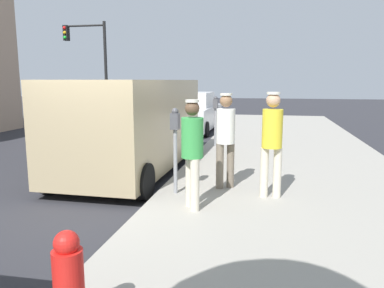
{
  "coord_description": "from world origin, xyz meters",
  "views": [
    {
      "loc": [
        2.93,
        -6.17,
        2.14
      ],
      "look_at": [
        1.65,
        0.13,
        1.05
      ],
      "focal_mm": 35.17,
      "sensor_mm": 36.0,
      "label": 1
    }
  ],
  "objects_px": {
    "parking_meter_near": "(175,136)",
    "pedestrian_in_green": "(192,147)",
    "traffic_light_corner": "(91,54)",
    "parked_sedan_ahead": "(192,114)",
    "parked_van": "(134,123)",
    "pedestrian_in_white": "(226,134)",
    "pedestrian_in_yellow": "(272,137)",
    "parking_meter_far": "(215,112)",
    "fire_hydrant": "(69,284)"
  },
  "relations": [
    {
      "from": "parking_meter_far",
      "to": "traffic_light_corner",
      "type": "relative_size",
      "value": 0.29
    },
    {
      "from": "parking_meter_far",
      "to": "parked_sedan_ahead",
      "type": "xyz_separation_m",
      "value": [
        -1.58,
        4.28,
        -0.43
      ]
    },
    {
      "from": "pedestrian_in_green",
      "to": "parked_van",
      "type": "bearing_deg",
      "value": 125.17
    },
    {
      "from": "traffic_light_corner",
      "to": "parked_sedan_ahead",
      "type": "bearing_deg",
      "value": -29.18
    },
    {
      "from": "parking_meter_far",
      "to": "pedestrian_in_green",
      "type": "bearing_deg",
      "value": -85.49
    },
    {
      "from": "parking_meter_far",
      "to": "pedestrian_in_yellow",
      "type": "distance_m",
      "value": 5.21
    },
    {
      "from": "parking_meter_far",
      "to": "pedestrian_in_white",
      "type": "bearing_deg",
      "value": -79.68
    },
    {
      "from": "parked_sedan_ahead",
      "to": "fire_hydrant",
      "type": "bearing_deg",
      "value": -82.71
    },
    {
      "from": "parked_van",
      "to": "pedestrian_in_white",
      "type": "bearing_deg",
      "value": -33.08
    },
    {
      "from": "parking_meter_near",
      "to": "pedestrian_in_white",
      "type": "xyz_separation_m",
      "value": [
        0.82,
        0.52,
        -0.02
      ]
    },
    {
      "from": "parked_van",
      "to": "parked_sedan_ahead",
      "type": "distance_m",
      "value": 7.3
    },
    {
      "from": "parking_meter_near",
      "to": "fire_hydrant",
      "type": "xyz_separation_m",
      "value": [
        0.1,
        -3.83,
        -0.61
      ]
    },
    {
      "from": "pedestrian_in_white",
      "to": "fire_hydrant",
      "type": "height_order",
      "value": "pedestrian_in_white"
    },
    {
      "from": "parked_sedan_ahead",
      "to": "fire_hydrant",
      "type": "height_order",
      "value": "parked_sedan_ahead"
    },
    {
      "from": "pedestrian_in_yellow",
      "to": "fire_hydrant",
      "type": "height_order",
      "value": "pedestrian_in_yellow"
    },
    {
      "from": "pedestrian_in_green",
      "to": "parking_meter_near",
      "type": "bearing_deg",
      "value": 121.59
    },
    {
      "from": "pedestrian_in_green",
      "to": "fire_hydrant",
      "type": "bearing_deg",
      "value": -96.59
    },
    {
      "from": "parking_meter_far",
      "to": "parked_sedan_ahead",
      "type": "distance_m",
      "value": 4.58
    },
    {
      "from": "fire_hydrant",
      "to": "parked_van",
      "type": "bearing_deg",
      "value": 105.26
    },
    {
      "from": "pedestrian_in_green",
      "to": "traffic_light_corner",
      "type": "xyz_separation_m",
      "value": [
        -8.33,
        13.58,
        2.39
      ]
    },
    {
      "from": "pedestrian_in_yellow",
      "to": "pedestrian_in_white",
      "type": "bearing_deg",
      "value": 153.29
    },
    {
      "from": "parking_meter_near",
      "to": "traffic_light_corner",
      "type": "relative_size",
      "value": 0.29
    },
    {
      "from": "parking_meter_far",
      "to": "parked_van",
      "type": "distance_m",
      "value": 3.36
    },
    {
      "from": "parking_meter_near",
      "to": "pedestrian_in_green",
      "type": "relative_size",
      "value": 0.89
    },
    {
      "from": "parking_meter_near",
      "to": "pedestrian_in_green",
      "type": "height_order",
      "value": "pedestrian_in_green"
    },
    {
      "from": "parking_meter_near",
      "to": "pedestrian_in_yellow",
      "type": "relative_size",
      "value": 0.84
    },
    {
      "from": "parking_meter_far",
      "to": "fire_hydrant",
      "type": "relative_size",
      "value": 1.77
    },
    {
      "from": "pedestrian_in_white",
      "to": "parked_van",
      "type": "bearing_deg",
      "value": 146.92
    },
    {
      "from": "pedestrian_in_green",
      "to": "fire_hydrant",
      "type": "relative_size",
      "value": 1.98
    },
    {
      "from": "pedestrian_in_yellow",
      "to": "parked_sedan_ahead",
      "type": "xyz_separation_m",
      "value": [
        -3.24,
        9.22,
        -0.44
      ]
    },
    {
      "from": "fire_hydrant",
      "to": "pedestrian_in_yellow",
      "type": "bearing_deg",
      "value": 68.43
    },
    {
      "from": "pedestrian_in_green",
      "to": "pedestrian_in_yellow",
      "type": "bearing_deg",
      "value": 35.18
    },
    {
      "from": "parking_meter_near",
      "to": "pedestrian_in_green",
      "type": "xyz_separation_m",
      "value": [
        0.46,
        -0.74,
        -0.05
      ]
    },
    {
      "from": "pedestrian_in_white",
      "to": "traffic_light_corner",
      "type": "bearing_deg",
      "value": 125.23
    },
    {
      "from": "parking_meter_near",
      "to": "traffic_light_corner",
      "type": "bearing_deg",
      "value": 121.52
    },
    {
      "from": "pedestrian_in_white",
      "to": "parked_van",
      "type": "xyz_separation_m",
      "value": [
        -2.32,
        1.51,
        -0.01
      ]
    },
    {
      "from": "parking_meter_far",
      "to": "fire_hydrant",
      "type": "height_order",
      "value": "parking_meter_far"
    },
    {
      "from": "parking_meter_far",
      "to": "pedestrian_in_green",
      "type": "xyz_separation_m",
      "value": [
        0.46,
        -5.79,
        -0.05
      ]
    },
    {
      "from": "parking_meter_near",
      "to": "pedestrian_in_yellow",
      "type": "xyz_separation_m",
      "value": [
        1.65,
        0.1,
        0.01
      ]
    },
    {
      "from": "parking_meter_near",
      "to": "parking_meter_far",
      "type": "bearing_deg",
      "value": 90.0
    },
    {
      "from": "parking_meter_near",
      "to": "parked_van",
      "type": "relative_size",
      "value": 0.29
    },
    {
      "from": "parking_meter_far",
      "to": "pedestrian_in_green",
      "type": "distance_m",
      "value": 5.81
    },
    {
      "from": "parked_sedan_ahead",
      "to": "fire_hydrant",
      "type": "distance_m",
      "value": 13.26
    },
    {
      "from": "parking_meter_near",
      "to": "pedestrian_in_white",
      "type": "height_order",
      "value": "pedestrian_in_white"
    },
    {
      "from": "parking_meter_far",
      "to": "parked_sedan_ahead",
      "type": "height_order",
      "value": "parking_meter_far"
    },
    {
      "from": "pedestrian_in_yellow",
      "to": "traffic_light_corner",
      "type": "xyz_separation_m",
      "value": [
        -9.53,
        12.74,
        2.32
      ]
    },
    {
      "from": "pedestrian_in_white",
      "to": "parked_sedan_ahead",
      "type": "xyz_separation_m",
      "value": [
        -2.41,
        8.8,
        -0.42
      ]
    },
    {
      "from": "traffic_light_corner",
      "to": "fire_hydrant",
      "type": "relative_size",
      "value": 6.05
    },
    {
      "from": "parking_meter_near",
      "to": "fire_hydrant",
      "type": "height_order",
      "value": "parking_meter_near"
    },
    {
      "from": "pedestrian_in_white",
      "to": "traffic_light_corner",
      "type": "relative_size",
      "value": 0.34
    }
  ]
}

